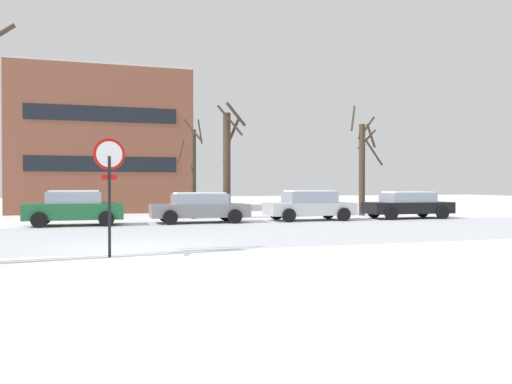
{
  "coord_description": "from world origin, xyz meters",
  "views": [
    {
      "loc": [
        -1.25,
        -14.87,
        1.76
      ],
      "look_at": [
        5.18,
        5.37,
        1.45
      ],
      "focal_mm": 37.57,
      "sensor_mm": 36.0,
      "label": 1
    }
  ],
  "objects_px": {
    "parked_car_gray": "(199,207)",
    "parked_car_silver": "(309,205)",
    "parked_car_black": "(408,205)",
    "parked_car_green": "(74,208)",
    "stop_sign": "(109,174)"
  },
  "relations": [
    {
      "from": "stop_sign",
      "to": "parked_car_gray",
      "type": "relative_size",
      "value": 0.64
    },
    {
      "from": "parked_car_green",
      "to": "parked_car_gray",
      "type": "xyz_separation_m",
      "value": [
        5.39,
        -0.01,
        -0.05
      ]
    },
    {
      "from": "parked_car_green",
      "to": "parked_car_black",
      "type": "height_order",
      "value": "parked_car_green"
    },
    {
      "from": "parked_car_gray",
      "to": "parked_car_black",
      "type": "distance_m",
      "value": 10.78
    },
    {
      "from": "parked_car_gray",
      "to": "parked_car_black",
      "type": "height_order",
      "value": "same"
    },
    {
      "from": "parked_car_gray",
      "to": "parked_car_silver",
      "type": "relative_size",
      "value": 1.04
    },
    {
      "from": "stop_sign",
      "to": "parked_car_silver",
      "type": "height_order",
      "value": "stop_sign"
    },
    {
      "from": "stop_sign",
      "to": "parked_car_green",
      "type": "height_order",
      "value": "stop_sign"
    },
    {
      "from": "parked_car_silver",
      "to": "parked_car_black",
      "type": "height_order",
      "value": "parked_car_silver"
    },
    {
      "from": "stop_sign",
      "to": "parked_car_green",
      "type": "distance_m",
      "value": 10.77
    },
    {
      "from": "parked_car_green",
      "to": "parked_car_gray",
      "type": "relative_size",
      "value": 0.91
    },
    {
      "from": "stop_sign",
      "to": "parked_car_silver",
      "type": "bearing_deg",
      "value": 47.3
    },
    {
      "from": "parked_car_green",
      "to": "parked_car_gray",
      "type": "height_order",
      "value": "parked_car_green"
    },
    {
      "from": "parked_car_green",
      "to": "parked_car_gray",
      "type": "bearing_deg",
      "value": -0.12
    },
    {
      "from": "parked_car_green",
      "to": "parked_car_silver",
      "type": "height_order",
      "value": "parked_car_green"
    }
  ]
}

